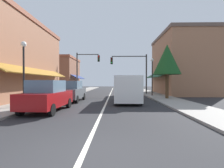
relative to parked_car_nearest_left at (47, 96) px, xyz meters
name	(u,v)px	position (x,y,z in m)	size (l,w,h in m)	color
ground_plane	(110,95)	(3.13, 12.04, -0.88)	(80.00, 80.00, 0.00)	#28282B
sidewalk_left	(67,94)	(-2.37, 12.04, -0.82)	(2.60, 56.00, 0.12)	gray
sidewalk_right	(153,95)	(8.63, 12.04, -0.82)	(2.60, 56.00, 0.12)	gray
lane_center_stripe	(110,95)	(3.13, 12.04, -0.88)	(0.14, 52.00, 0.01)	silver
storefront_left_block	(4,59)	(-6.49, 6.04, 2.92)	(6.95, 14.20, 7.59)	#8E5B42
storefront_right_block	(181,65)	(12.85, 14.04, 3.15)	(7.15, 10.20, 8.06)	#9E6B4C
storefront_far_left	(60,74)	(-6.62, 22.04, 2.20)	(7.22, 8.20, 6.15)	brown
parked_car_nearest_left	(47,96)	(0.00, 0.00, 0.00)	(1.87, 4.15, 1.77)	maroon
parked_car_second_left	(71,91)	(0.07, 4.96, 0.00)	(1.83, 4.13, 1.77)	#4C5156
van_in_lane	(126,88)	(4.75, 4.22, 0.27)	(2.02, 5.19, 2.12)	silver
traffic_signal_mast_arm	(133,67)	(6.22, 13.01, 2.75)	(4.83, 0.50, 5.30)	#333333
traffic_signal_left_corner	(84,67)	(-0.59, 14.72, 2.98)	(3.37, 0.50, 5.84)	#333333
street_lamp_left_near	(24,62)	(-2.01, 1.19, 2.05)	(0.36, 0.36, 4.27)	black
street_lamp_right_mid	(152,70)	(8.11, 10.28, 2.11)	(0.36, 0.36, 4.38)	black
tree_right_near	(167,60)	(8.76, 6.73, 2.90)	(2.59, 2.59, 5.24)	#4C331E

